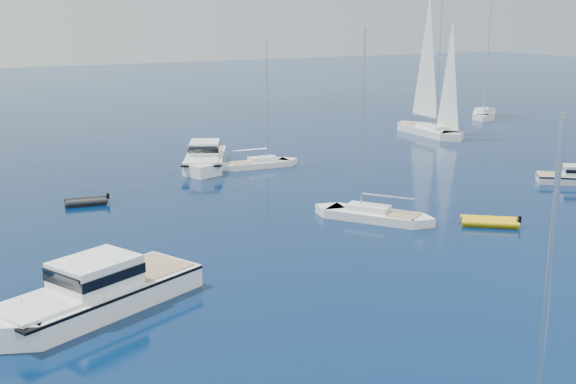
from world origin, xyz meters
The scene contains 8 objects.
motor_cruiser_centre centered at (-18.34, 18.18, 0.00)m, with size 3.84×12.55×3.29m, color white, non-canonical shape.
motor_cruiser_distant centered at (0.95, 46.75, 0.00)m, with size 3.63×11.86×3.11m, color white, non-canonical shape.
sailboat_mid_r centered at (3.28, 23.86, 0.00)m, with size 2.43×9.35×13.75m, color white, non-canonical shape.
sailboat_centre centered at (5.38, 44.03, 0.00)m, with size 2.16×8.31×12.22m, color white, non-canonical shape.
sailboat_sails_r centered at (32.59, 50.31, 0.00)m, with size 3.39×13.03×19.15m, color white, non-canonical shape.
sailboat_sails_far centered at (50.23, 58.25, 0.00)m, with size 2.96×11.39×16.74m, color white, non-canonical shape.
tender_yellow centered at (9.25, 18.63, 0.00)m, with size 2.15×3.98×0.95m, color yellow, non-canonical shape.
tender_grey_far centered at (-12.78, 38.64, 0.00)m, with size 1.84×3.30×0.95m, color black, non-canonical shape.
Camera 1 is at (-27.22, -14.55, 13.91)m, focal length 44.77 mm.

